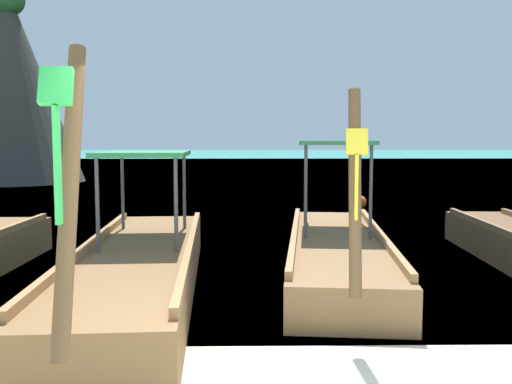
% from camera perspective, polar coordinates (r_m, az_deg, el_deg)
% --- Properties ---
extents(sea_water, '(120.00, 120.00, 0.00)m').
position_cam_1_polar(sea_water, '(65.32, -0.79, 3.43)').
color(sea_water, '#2DB29E').
rests_on(sea_water, ground).
extents(longtail_boat_green_ribbon, '(1.73, 7.04, 2.64)m').
position_cam_1_polar(longtail_boat_green_ribbon, '(7.50, -11.56, -7.37)').
color(longtail_boat_green_ribbon, brown).
rests_on(longtail_boat_green_ribbon, ground).
extents(longtail_boat_yellow_ribbon, '(2.00, 6.50, 2.47)m').
position_cam_1_polar(longtail_boat_yellow_ribbon, '(8.77, 8.09, -5.65)').
color(longtail_boat_yellow_ribbon, brown).
rests_on(longtail_boat_yellow_ribbon, ground).
extents(karst_rock, '(6.90, 6.56, 9.34)m').
position_cam_1_polar(karst_rock, '(29.71, -23.55, 9.31)').
color(karst_rock, '#383833').
rests_on(karst_rock, ground).
extents(mooring_buoy_near, '(0.40, 0.40, 0.40)m').
position_cam_1_polar(mooring_buoy_near, '(16.58, 10.32, -1.01)').
color(mooring_buoy_near, '#EA5119').
rests_on(mooring_buoy_near, sea_water).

